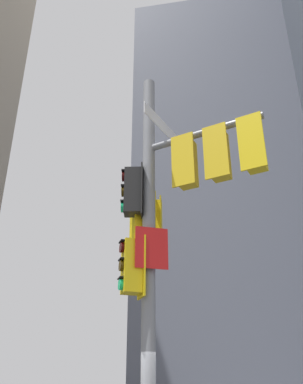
# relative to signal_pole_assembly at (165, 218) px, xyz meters

# --- Properties ---
(building_mid_block) EXTENTS (15.21, 15.21, 28.28)m
(building_mid_block) POSITION_rel_signal_pole_assembly_xyz_m (3.47, 21.99, 9.18)
(building_mid_block) COLOR slate
(building_mid_block) RESTS_ON ground
(signal_pole_assembly) EXTENTS (2.96, 2.92, 8.42)m
(signal_pole_assembly) POSITION_rel_signal_pole_assembly_xyz_m (0.00, 0.00, 0.00)
(signal_pole_assembly) COLOR gray
(signal_pole_assembly) RESTS_ON ground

